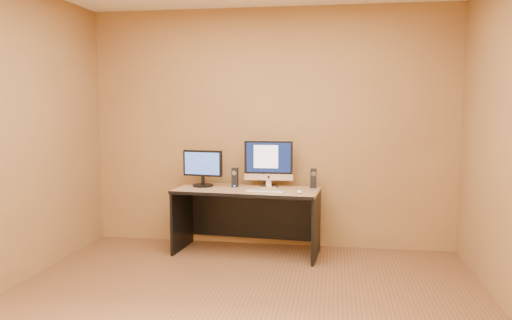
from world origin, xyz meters
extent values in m
plane|color=brown|center=(0.00, 0.00, 0.00)|extent=(4.00, 4.00, 0.00)
cube|color=silver|center=(0.03, 1.42, 0.69)|extent=(0.41, 0.15, 0.02)
ellipsoid|color=white|center=(0.37, 1.43, 0.70)|extent=(0.07, 0.10, 0.03)
cylinder|color=black|center=(0.08, 1.87, 0.69)|extent=(0.09, 0.19, 0.01)
cylinder|color=black|center=(0.01, 1.89, 0.69)|extent=(0.10, 0.14, 0.01)
camera|label=1|loc=(0.70, -3.43, 1.54)|focal=35.00mm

